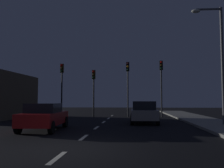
# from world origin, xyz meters

# --- Properties ---
(ground_plane) EXTENTS (80.00, 80.00, 0.00)m
(ground_plane) POSITION_xyz_m (0.00, 7.00, 0.00)
(ground_plane) COLOR black
(sidewalk_curb_right) EXTENTS (3.00, 40.00, 0.15)m
(sidewalk_curb_right) POSITION_xyz_m (7.50, 7.00, 0.07)
(sidewalk_curb_right) COLOR gray
(sidewalk_curb_right) RESTS_ON ground_plane
(lane_stripe_nearest) EXTENTS (0.16, 1.60, 0.01)m
(lane_stripe_nearest) POSITION_xyz_m (0.00, -1.20, 0.00)
(lane_stripe_nearest) COLOR silver
(lane_stripe_nearest) RESTS_ON ground_plane
(lane_stripe_second) EXTENTS (0.16, 1.60, 0.01)m
(lane_stripe_second) POSITION_xyz_m (0.00, 2.60, 0.00)
(lane_stripe_second) COLOR silver
(lane_stripe_second) RESTS_ON ground_plane
(lane_stripe_third) EXTENTS (0.16, 1.60, 0.01)m
(lane_stripe_third) POSITION_xyz_m (0.00, 6.40, 0.00)
(lane_stripe_third) COLOR silver
(lane_stripe_third) RESTS_ON ground_plane
(lane_stripe_fourth) EXTENTS (0.16, 1.60, 0.01)m
(lane_stripe_fourth) POSITION_xyz_m (0.00, 10.20, 0.00)
(lane_stripe_fourth) COLOR silver
(lane_stripe_fourth) RESTS_ON ground_plane
(lane_stripe_fifth) EXTENTS (0.16, 1.60, 0.01)m
(lane_stripe_fifth) POSITION_xyz_m (0.00, 14.00, 0.00)
(lane_stripe_fifth) COLOR silver
(lane_stripe_fifth) RESTS_ON ground_plane
(lane_stripe_sixth) EXTENTS (0.16, 1.60, 0.01)m
(lane_stripe_sixth) POSITION_xyz_m (0.00, 17.80, 0.00)
(lane_stripe_sixth) COLOR silver
(lane_stripe_sixth) RESTS_ON ground_plane
(traffic_signal_far_left) EXTENTS (0.32, 0.38, 5.29)m
(traffic_signal_far_left) POSITION_xyz_m (-4.90, 15.84, 3.69)
(traffic_signal_far_left) COLOR black
(traffic_signal_far_left) RESTS_ON ground_plane
(traffic_signal_center_left) EXTENTS (0.32, 0.38, 4.63)m
(traffic_signal_center_left) POSITION_xyz_m (-1.67, 15.84, 3.26)
(traffic_signal_center_left) COLOR black
(traffic_signal_center_left) RESTS_ON ground_plane
(traffic_signal_center_right) EXTENTS (0.32, 0.38, 5.38)m
(traffic_signal_center_right) POSITION_xyz_m (1.71, 15.84, 3.74)
(traffic_signal_center_right) COLOR #2D2D30
(traffic_signal_center_right) RESTS_ON ground_plane
(traffic_signal_far_right) EXTENTS (0.32, 0.38, 5.48)m
(traffic_signal_far_right) POSITION_xyz_m (4.97, 15.84, 3.80)
(traffic_signal_far_right) COLOR #2D2D30
(traffic_signal_far_right) RESTS_ON ground_plane
(car_stopped_ahead) EXTENTS (1.89, 4.03, 1.56)m
(car_stopped_ahead) POSITION_xyz_m (2.95, 9.52, 0.78)
(car_stopped_ahead) COLOR gray
(car_stopped_ahead) RESTS_ON ground_plane
(car_adjacent_lane) EXTENTS (2.05, 4.23, 1.46)m
(car_adjacent_lane) POSITION_xyz_m (-2.65, 4.93, 0.75)
(car_adjacent_lane) COLOR #B21919
(car_adjacent_lane) RESTS_ON ground_plane
(street_lamp_right) EXTENTS (1.93, 0.36, 7.55)m
(street_lamp_right) POSITION_xyz_m (7.52, 7.63, 4.52)
(street_lamp_right) COLOR #4C4C51
(street_lamp_right) RESTS_ON ground_plane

